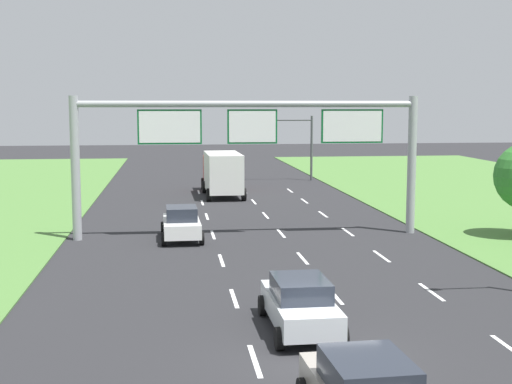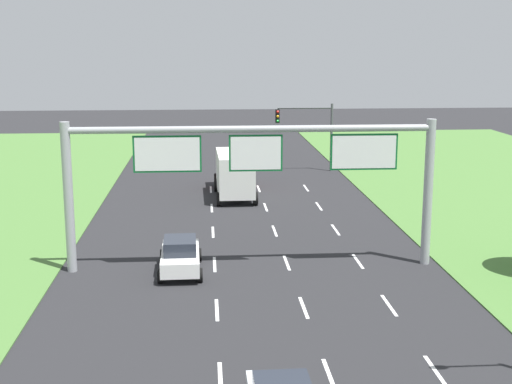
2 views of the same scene
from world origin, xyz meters
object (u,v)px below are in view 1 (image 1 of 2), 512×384
at_px(sign_gantry, 252,138).
at_px(traffic_light_mast, 290,136).
at_px(car_near_red, 181,223).
at_px(box_truck, 222,172).
at_px(car_mid_lane, 300,304).

height_order(sign_gantry, traffic_light_mast, sign_gantry).
height_order(car_near_red, box_truck, box_truck).
height_order(box_truck, sign_gantry, sign_gantry).
bearing_deg(sign_gantry, traffic_light_mast, 76.36).
distance_m(car_mid_lane, sign_gantry, 15.67).
bearing_deg(box_truck, traffic_light_mast, 53.56).
height_order(car_mid_lane, box_truck, box_truck).
relative_size(box_truck, traffic_light_mast, 1.45).
distance_m(car_near_red, traffic_light_mast, 27.99).
distance_m(box_truck, sign_gantry, 16.74).
distance_m(box_truck, traffic_light_mast, 11.46).
distance_m(car_mid_lane, traffic_light_mast, 41.34).
height_order(car_near_red, sign_gantry, sign_gantry).
height_order(box_truck, traffic_light_mast, traffic_light_mast).
xyz_separation_m(box_truck, traffic_light_mast, (6.52, 9.17, 2.16)).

